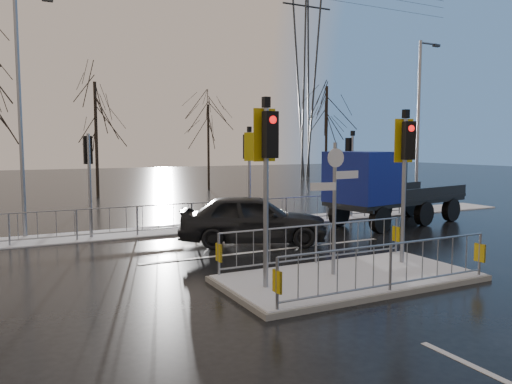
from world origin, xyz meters
name	(u,v)px	position (x,y,z in m)	size (l,w,h in m)	color
ground	(349,281)	(0.00, 0.00, 0.00)	(120.00, 120.00, 0.00)	black
snow_verge	(211,226)	(0.00, 8.60, 0.02)	(30.00, 2.00, 0.04)	white
lane_markings	(358,284)	(0.00, -0.33, 0.00)	(8.00, 11.38, 0.01)	silver
traffic_island	(348,264)	(-0.01, 0.01, 0.39)	(6.00, 3.04, 4.15)	slate
far_kerb_fixtures	(223,202)	(0.29, 8.09, 1.02)	(18.00, 0.65, 3.83)	gray
car_far_lane	(253,219)	(-0.01, 4.97, 0.80)	(1.90, 4.71, 1.60)	black
flatbed_truck	(377,187)	(5.73, 5.78, 1.55)	(6.59, 3.38, 2.91)	black
tree_far_a	(96,117)	(-2.00, 22.00, 4.82)	(3.75, 3.75, 7.08)	black
tree_far_b	(208,130)	(6.00, 24.00, 4.18)	(3.25, 3.25, 6.14)	black
tree_far_c	(327,117)	(14.00, 21.00, 5.15)	(4.00, 4.00, 7.55)	black
street_lamp_right	(420,119)	(10.57, 8.50, 4.39)	(1.25, 0.18, 8.00)	gray
street_lamp_left	(22,105)	(-6.43, 9.50, 4.49)	(1.25, 0.18, 8.20)	gray
pylon_wires	(296,57)	(16.88, 30.00, 11.03)	(70.00, 2.38, 19.97)	#2D3033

